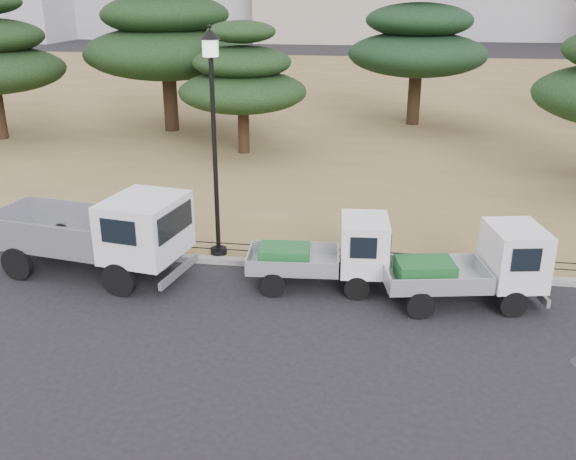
% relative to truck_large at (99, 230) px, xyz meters
% --- Properties ---
extents(ground, '(220.00, 220.00, 0.00)m').
position_rel_truck_large_xyz_m(ground, '(4.80, -1.43, -1.23)').
color(ground, black).
extents(lawn, '(120.00, 56.00, 0.15)m').
position_rel_truck_large_xyz_m(lawn, '(4.80, 29.17, -1.16)').
color(lawn, olive).
rests_on(lawn, ground).
extents(curb, '(120.00, 0.25, 0.16)m').
position_rel_truck_large_xyz_m(curb, '(4.80, 1.17, -1.15)').
color(curb, gray).
rests_on(curb, ground).
extents(truck_large, '(5.35, 2.80, 2.22)m').
position_rel_truck_large_xyz_m(truck_large, '(0.00, 0.00, 0.00)').
color(truck_large, black).
rests_on(truck_large, ground).
extents(truck_kei_front, '(3.53, 1.73, 1.81)m').
position_rel_truck_large_xyz_m(truck_kei_front, '(5.90, 0.17, -0.33)').
color(truck_kei_front, black).
rests_on(truck_kei_front, ground).
extents(truck_kei_rear, '(3.84, 2.18, 1.89)m').
position_rel_truck_large_xyz_m(truck_kei_rear, '(9.34, -0.21, -0.29)').
color(truck_kei_rear, black).
rests_on(truck_kei_rear, ground).
extents(street_lamp, '(0.53, 0.53, 5.95)m').
position_rel_truck_large_xyz_m(street_lamp, '(2.73, 1.47, 2.94)').
color(street_lamp, black).
rests_on(street_lamp, lawn).
extents(pipe_fence, '(38.00, 0.04, 0.40)m').
position_rel_truck_large_xyz_m(pipe_fence, '(4.80, 1.32, -0.79)').
color(pipe_fence, black).
rests_on(pipe_fence, lawn).
extents(tarp_pile, '(1.46, 1.13, 0.91)m').
position_rel_truck_large_xyz_m(tarp_pile, '(-2.30, 1.89, -0.72)').
color(tarp_pile, '#1421A0').
rests_on(tarp_pile, lawn).
extents(pine_west_near, '(8.14, 8.14, 8.14)m').
position_rel_truck_large_xyz_m(pine_west_near, '(-3.79, 17.12, 3.61)').
color(pine_west_near, black).
rests_on(pine_west_near, lawn).
extents(pine_center_left, '(5.54, 5.54, 5.63)m').
position_rel_truck_large_xyz_m(pine_center_left, '(0.92, 12.97, 2.17)').
color(pine_center_left, black).
rests_on(pine_center_left, lawn).
extents(pine_center_right, '(7.19, 7.19, 7.63)m').
position_rel_truck_large_xyz_m(pine_center_right, '(8.52, 20.65, 3.34)').
color(pine_center_right, black).
rests_on(pine_center_right, lawn).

